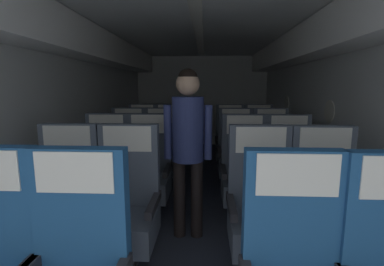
# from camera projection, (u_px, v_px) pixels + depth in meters

# --- Properties ---
(ground) EXTENTS (3.32, 7.28, 0.02)m
(ground) POSITION_uv_depth(u_px,v_px,m) (197.00, 201.00, 3.47)
(ground) COLOR #2D3342
(fuselage_shell) EXTENTS (3.20, 6.93, 2.15)m
(fuselage_shell) POSITION_uv_depth(u_px,v_px,m) (198.00, 72.00, 3.45)
(fuselage_shell) COLOR silver
(fuselage_shell) RESTS_ON ground
(seat_b_left_window) EXTENTS (0.50, 0.50, 1.09)m
(seat_b_left_window) POSITION_uv_depth(u_px,v_px,m) (66.00, 206.00, 2.20)
(seat_b_left_window) COLOR #38383D
(seat_b_left_window) RESTS_ON ground
(seat_b_left_aisle) EXTENTS (0.50, 0.50, 1.09)m
(seat_b_left_aisle) POSITION_uv_depth(u_px,v_px,m) (127.00, 208.00, 2.18)
(seat_b_left_aisle) COLOR #38383D
(seat_b_left_aisle) RESTS_ON ground
(seat_b_right_aisle) EXTENTS (0.50, 0.50, 1.09)m
(seat_b_right_aisle) POSITION_uv_depth(u_px,v_px,m) (325.00, 212.00, 2.10)
(seat_b_right_aisle) COLOR #38383D
(seat_b_right_aisle) RESTS_ON ground
(seat_b_right_window) EXTENTS (0.50, 0.50, 1.09)m
(seat_b_right_window) POSITION_uv_depth(u_px,v_px,m) (260.00, 211.00, 2.13)
(seat_b_right_window) COLOR #38383D
(seat_b_right_window) RESTS_ON ground
(seat_c_left_window) EXTENTS (0.50, 0.50, 1.09)m
(seat_c_left_window) POSITION_uv_depth(u_px,v_px,m) (106.00, 172.00, 3.07)
(seat_c_left_window) COLOR #38383D
(seat_c_left_window) RESTS_ON ground
(seat_c_left_aisle) EXTENTS (0.50, 0.50, 1.09)m
(seat_c_left_aisle) POSITION_uv_depth(u_px,v_px,m) (148.00, 173.00, 3.06)
(seat_c_left_aisle) COLOR #38383D
(seat_c_left_aisle) RESTS_ON ground
(seat_c_right_aisle) EXTENTS (0.50, 0.50, 1.09)m
(seat_c_right_aisle) POSITION_uv_depth(u_px,v_px,m) (289.00, 175.00, 2.97)
(seat_c_right_aisle) COLOR #38383D
(seat_c_right_aisle) RESTS_ON ground
(seat_c_right_window) EXTENTS (0.50, 0.50, 1.09)m
(seat_c_right_window) POSITION_uv_depth(u_px,v_px,m) (244.00, 175.00, 2.99)
(seat_c_right_window) COLOR #38383D
(seat_c_right_window) RESTS_ON ground
(seat_d_left_window) EXTENTS (0.50, 0.50, 1.09)m
(seat_d_left_window) POSITION_uv_depth(u_px,v_px,m) (128.00, 154.00, 3.92)
(seat_d_left_window) COLOR #38383D
(seat_d_left_window) RESTS_ON ground
(seat_d_left_aisle) EXTENTS (0.50, 0.50, 1.09)m
(seat_d_left_aisle) POSITION_uv_depth(u_px,v_px,m) (161.00, 154.00, 3.91)
(seat_d_left_aisle) COLOR #38383D
(seat_d_left_aisle) RESTS_ON ground
(seat_d_right_aisle) EXTENTS (0.50, 0.50, 1.09)m
(seat_d_right_aisle) POSITION_uv_depth(u_px,v_px,m) (271.00, 156.00, 3.83)
(seat_d_right_aisle) COLOR #38383D
(seat_d_right_aisle) RESTS_ON ground
(seat_d_right_window) EXTENTS (0.50, 0.50, 1.09)m
(seat_d_right_window) POSITION_uv_depth(u_px,v_px,m) (235.00, 155.00, 3.86)
(seat_d_right_window) COLOR #38383D
(seat_d_right_window) RESTS_ON ground
(seat_e_left_window) EXTENTS (0.50, 0.50, 1.09)m
(seat_e_left_window) POSITION_uv_depth(u_px,v_px,m) (142.00, 142.00, 4.79)
(seat_e_left_window) COLOR #38383D
(seat_e_left_window) RESTS_ON ground
(seat_e_left_aisle) EXTENTS (0.50, 0.50, 1.09)m
(seat_e_left_aisle) POSITION_uv_depth(u_px,v_px,m) (169.00, 142.00, 4.77)
(seat_e_left_aisle) COLOR #38383D
(seat_e_left_aisle) RESTS_ON ground
(seat_e_right_aisle) EXTENTS (0.50, 0.50, 1.09)m
(seat_e_right_aisle) POSITION_uv_depth(u_px,v_px,m) (259.00, 143.00, 4.71)
(seat_e_right_aisle) COLOR #38383D
(seat_e_right_aisle) RESTS_ON ground
(seat_e_right_window) EXTENTS (0.50, 0.50, 1.09)m
(seat_e_right_window) POSITION_uv_depth(u_px,v_px,m) (230.00, 143.00, 4.71)
(seat_e_right_window) COLOR #38383D
(seat_e_right_window) RESTS_ON ground
(flight_attendant) EXTENTS (0.43, 0.28, 1.54)m
(flight_attendant) POSITION_uv_depth(u_px,v_px,m) (188.00, 137.00, 2.50)
(flight_attendant) COLOR black
(flight_attendant) RESTS_ON ground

